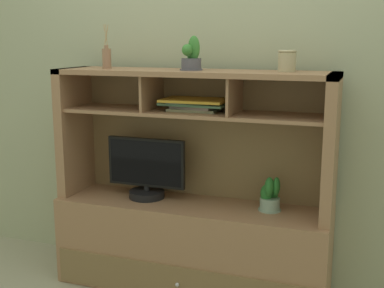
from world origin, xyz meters
TOP-DOWN VIEW (x-y plane):
  - floor_plane at (0.00, 0.00)m, footprint 6.00×6.00m
  - back_wall at (0.00, 0.26)m, footprint 6.00×0.02m
  - media_console at (0.00, 0.01)m, footprint 1.64×0.50m
  - tv_monitor at (-0.30, 0.00)m, footprint 0.50×0.22m
  - potted_orchid at (0.47, 0.02)m, footprint 0.13×0.14m
  - magazine_stack_left at (0.01, 0.02)m, footprint 0.40×0.26m
  - diffuser_bottle at (-0.53, -0.02)m, footprint 0.05×0.05m
  - potted_succulent at (0.00, -0.02)m, footprint 0.13×0.14m
  - ceramic_vase at (0.53, 0.03)m, footprint 0.10×0.10m

SIDE VIEW (x-z plane):
  - floor_plane at x=0.00m, z-range -0.02..0.00m
  - media_console at x=0.00m, z-range -0.26..1.07m
  - potted_orchid at x=0.47m, z-range 0.52..0.73m
  - tv_monitor at x=-0.30m, z-range 0.52..0.89m
  - magazine_stack_left at x=0.01m, z-range 1.10..1.17m
  - ceramic_vase at x=0.53m, z-range 1.33..1.45m
  - diffuser_bottle at x=-0.53m, z-range 1.27..1.53m
  - back_wall at x=0.00m, z-range 0.00..2.80m
  - potted_succulent at x=0.00m, z-range 1.31..1.50m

